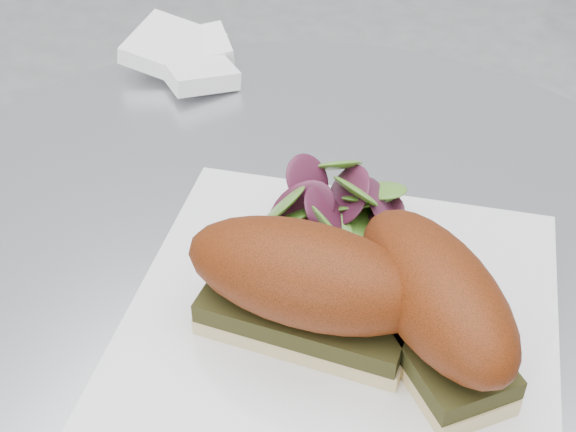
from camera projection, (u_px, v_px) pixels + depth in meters
name	position (u px, v px, depth m)	size (l,w,h in m)	color
plate	(340.00, 326.00, 0.53)	(0.28, 0.28, 0.02)	white
sandwich_left	(306.00, 285.00, 0.49)	(0.16, 0.08, 0.08)	tan
sandwich_right	(434.00, 303.00, 0.47)	(0.15, 0.15, 0.08)	tan
salad	(348.00, 210.00, 0.57)	(0.11, 0.11, 0.05)	#5F9B32
napkin	(186.00, 66.00, 0.79)	(0.11, 0.11, 0.02)	white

